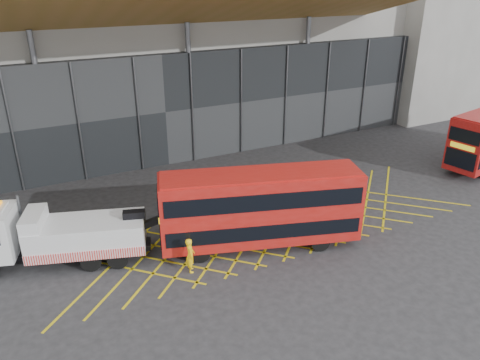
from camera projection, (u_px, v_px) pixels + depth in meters
ground_plane at (202, 242)px, 24.84m from camera, size 120.00×120.00×0.00m
road_markings at (268, 225)px, 26.48m from camera, size 24.76×7.16×0.01m
construction_building at (132, 29)px, 37.00m from camera, size 55.00×23.97×18.00m
east_building at (432, 6)px, 46.99m from camera, size 15.00×12.00×20.00m
recovery_truck at (52, 235)px, 22.43m from camera, size 9.62×4.71×3.38m
bus_towed at (260, 206)px, 23.61m from camera, size 10.34×5.20×4.12m
worker at (190, 255)px, 22.07m from camera, size 0.56×0.72×1.76m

